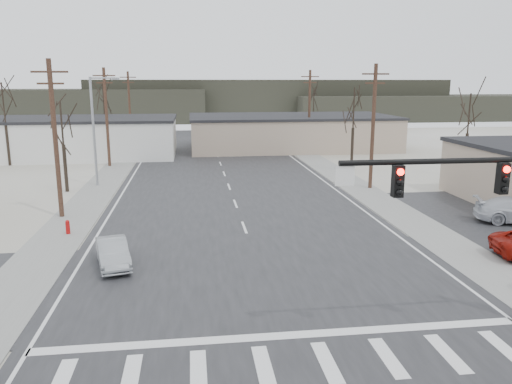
# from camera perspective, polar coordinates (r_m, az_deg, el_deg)

# --- Properties ---
(ground) EXTENTS (140.00, 140.00, 0.00)m
(ground) POSITION_cam_1_polar(r_m,az_deg,el_deg) (22.59, 0.84, -9.92)
(ground) COLOR silver
(ground) RESTS_ON ground
(main_road) EXTENTS (18.00, 110.00, 0.05)m
(main_road) POSITION_cam_1_polar(r_m,az_deg,el_deg) (36.81, -2.51, -1.00)
(main_road) COLOR #232325
(main_road) RESTS_ON ground
(cross_road) EXTENTS (90.00, 10.00, 0.04)m
(cross_road) POSITION_cam_1_polar(r_m,az_deg,el_deg) (22.58, 0.84, -9.87)
(cross_road) COLOR #232325
(cross_road) RESTS_ON ground
(sidewalk_left) EXTENTS (3.00, 90.00, 0.06)m
(sidewalk_left) POSITION_cam_1_polar(r_m,az_deg,el_deg) (42.25, -17.59, 0.19)
(sidewalk_left) COLOR gray
(sidewalk_left) RESTS_ON ground
(sidewalk_right) EXTENTS (3.00, 90.00, 0.06)m
(sidewalk_right) POSITION_cam_1_polar(r_m,az_deg,el_deg) (43.73, 10.88, 0.96)
(sidewalk_right) COLOR gray
(sidewalk_right) RESTS_ON ground
(fire_hydrant) EXTENTS (0.24, 0.24, 0.87)m
(fire_hydrant) POSITION_cam_1_polar(r_m,az_deg,el_deg) (30.66, -20.72, -3.77)
(fire_hydrant) COLOR #A50C0C
(fire_hydrant) RESTS_ON ground
(building_left_far) EXTENTS (22.30, 12.30, 4.50)m
(building_left_far) POSITION_cam_1_polar(r_m,az_deg,el_deg) (62.36, -19.50, 5.95)
(building_left_far) COLOR silver
(building_left_far) RESTS_ON ground
(building_right_far) EXTENTS (26.30, 14.30, 4.30)m
(building_right_far) POSITION_cam_1_polar(r_m,az_deg,el_deg) (66.28, 3.98, 6.89)
(building_right_far) COLOR tan
(building_right_far) RESTS_ON ground
(upole_left_b) EXTENTS (2.20, 0.30, 10.00)m
(upole_left_b) POSITION_cam_1_polar(r_m,az_deg,el_deg) (33.92, -21.98, 5.87)
(upole_left_b) COLOR #4C3223
(upole_left_b) RESTS_ON ground
(upole_left_c) EXTENTS (2.20, 0.30, 10.00)m
(upole_left_c) POSITION_cam_1_polar(r_m,az_deg,el_deg) (53.45, -16.71, 8.35)
(upole_left_c) COLOR #4C3223
(upole_left_c) RESTS_ON ground
(upole_left_d) EXTENTS (2.20, 0.30, 10.00)m
(upole_left_d) POSITION_cam_1_polar(r_m,az_deg,el_deg) (73.23, -14.26, 9.48)
(upole_left_d) COLOR #4C3223
(upole_left_d) RESTS_ON ground
(upole_right_a) EXTENTS (2.20, 0.30, 10.00)m
(upole_right_a) POSITION_cam_1_polar(r_m,az_deg,el_deg) (41.44, 13.24, 7.49)
(upole_right_a) COLOR #4C3223
(upole_right_a) RESTS_ON ground
(upole_right_b) EXTENTS (2.20, 0.30, 10.00)m
(upole_right_b) POSITION_cam_1_polar(r_m,az_deg,el_deg) (62.47, 6.12, 9.33)
(upole_right_b) COLOR #4C3223
(upole_right_b) RESTS_ON ground
(streetlight_main) EXTENTS (2.40, 0.25, 9.00)m
(streetlight_main) POSITION_cam_1_polar(r_m,az_deg,el_deg) (43.51, -17.84, 7.26)
(streetlight_main) COLOR gray
(streetlight_main) RESTS_ON ground
(tree_left_near) EXTENTS (3.30, 3.30, 7.35)m
(tree_left_near) POSITION_cam_1_polar(r_m,az_deg,el_deg) (42.01, -21.30, 7.04)
(tree_left_near) COLOR #2D231B
(tree_left_near) RESTS_ON ground
(tree_right_mid) EXTENTS (3.74, 3.74, 8.33)m
(tree_right_mid) POSITION_cam_1_polar(r_m,az_deg,el_deg) (49.25, 11.11, 9.16)
(tree_right_mid) COLOR #2D231B
(tree_right_mid) RESTS_ON ground
(tree_left_far) EXTENTS (3.96, 3.96, 8.82)m
(tree_left_far) POSITION_cam_1_polar(r_m,az_deg,el_deg) (67.60, -17.03, 10.00)
(tree_left_far) COLOR #2D231B
(tree_left_far) RESTS_ON ground
(tree_right_far) EXTENTS (3.52, 3.52, 7.84)m
(tree_right_far) POSITION_cam_1_polar(r_m,az_deg,el_deg) (74.92, 6.61, 10.11)
(tree_right_far) COLOR #2D231B
(tree_right_far) RESTS_ON ground
(tree_lot) EXTENTS (3.52, 3.52, 7.84)m
(tree_lot) POSITION_cam_1_polar(r_m,az_deg,el_deg) (49.55, 23.17, 8.00)
(tree_lot) COLOR #2D231B
(tree_lot) RESTS_ON ground
(tree_left_mid) EXTENTS (3.96, 3.96, 8.82)m
(tree_left_mid) POSITION_cam_1_polar(r_m,az_deg,el_deg) (57.91, -26.89, 8.87)
(tree_left_mid) COLOR #2D231B
(tree_left_mid) RESTS_ON ground
(hill_left) EXTENTS (70.00, 18.00, 7.00)m
(hill_left) POSITION_cam_1_polar(r_m,az_deg,el_deg) (117.23, -23.55, 8.99)
(hill_left) COLOR #333026
(hill_left) RESTS_ON ground
(hill_center) EXTENTS (80.00, 18.00, 9.00)m
(hill_center) POSITION_cam_1_polar(r_m,az_deg,el_deg) (118.12, 1.39, 10.51)
(hill_center) COLOR #333026
(hill_center) RESTS_ON ground
(hill_right) EXTENTS (60.00, 18.00, 5.50)m
(hill_right) POSITION_cam_1_polar(r_m,az_deg,el_deg) (122.85, 18.40, 9.15)
(hill_right) COLOR #333026
(hill_right) RESTS_ON ground
(sedan_crossing) EXTENTS (2.23, 4.06, 1.27)m
(sedan_crossing) POSITION_cam_1_polar(r_m,az_deg,el_deg) (24.79, -16.05, -6.68)
(sedan_crossing) COLOR gray
(sedan_crossing) RESTS_ON main_road
(car_far_a) EXTENTS (2.30, 4.98, 1.41)m
(car_far_a) POSITION_cam_1_polar(r_m,az_deg,el_deg) (71.36, -3.33, 6.16)
(car_far_a) COLOR black
(car_far_a) RESTS_ON main_road
(car_far_b) EXTENTS (3.11, 4.39, 1.39)m
(car_far_b) POSITION_cam_1_polar(r_m,az_deg,el_deg) (81.86, -6.18, 6.92)
(car_far_b) COLOR black
(car_far_b) RESTS_ON main_road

